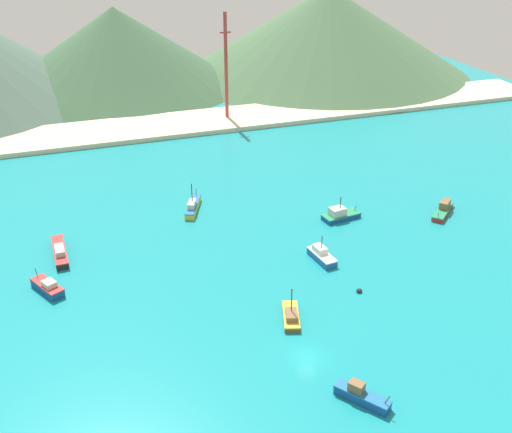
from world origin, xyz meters
The scene contains 14 objects.
ground centered at (0.00, 30.00, -0.25)m, with size 260.00×280.00×0.50m.
fishing_boat_0 centered at (-30.28, 39.91, 0.82)m, with size 2.44×11.20×2.24m.
fishing_boat_1 centered at (2.95, -9.99, 0.88)m, with size 5.72×7.07×2.80m.
fishing_boat_2 centered at (-32.87, 28.78, 0.87)m, with size 5.19×7.28×2.92m.
fishing_boat_3 centered at (23.12, 36.30, 0.91)m, with size 8.05×4.25×4.79m.
fishing_boat_4 centered at (1.19, 8.69, 0.67)m, with size 4.47×7.43×5.61m.
fishing_boat_5 centered at (-3.48, 49.76, 0.91)m, with size 5.60×9.65×6.06m.
fishing_boat_6 centered at (12.92, 23.08, 0.89)m, with size 3.13×6.90×4.70m.
fishing_boat_7 centered at (43.95, 31.50, 0.85)m, with size 8.41×7.76×2.43m.
buoy_0 centered at (14.37, 11.78, 0.17)m, with size 0.96×0.96×0.96m.
beach_strip centered at (0.00, 103.31, 0.60)m, with size 247.00×20.14×1.20m, color beige.
hill_central centered at (-3.25, 151.80, 13.23)m, with size 82.52×82.52×26.47m.
hill_east centered at (71.30, 145.26, 15.40)m, with size 104.93×104.93×30.79m.
radio_tower centered at (20.51, 103.67, 15.51)m, with size 3.04×2.43×30.42m.
Camera 1 is at (-28.96, -60.31, 55.53)m, focal length 42.97 mm.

